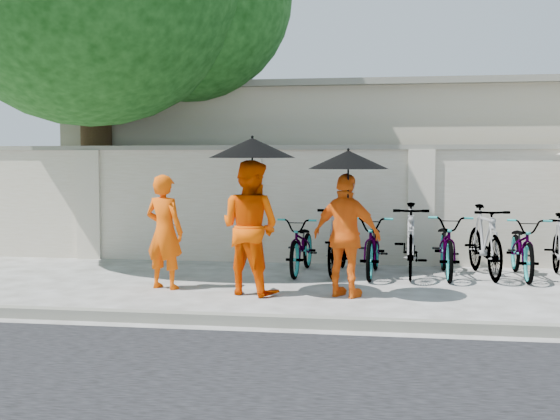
# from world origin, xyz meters

# --- Properties ---
(ground) EXTENTS (80.00, 80.00, 0.00)m
(ground) POSITION_xyz_m (0.00, 0.00, 0.00)
(ground) COLOR beige
(kerb) EXTENTS (40.00, 0.16, 0.12)m
(kerb) POSITION_xyz_m (0.00, -1.70, 0.06)
(kerb) COLOR gray
(kerb) RESTS_ON ground
(compound_wall) EXTENTS (20.00, 0.30, 2.00)m
(compound_wall) POSITION_xyz_m (1.00, 3.20, 1.00)
(compound_wall) COLOR beige
(compound_wall) RESTS_ON ground
(building_behind) EXTENTS (14.00, 6.00, 3.20)m
(building_behind) POSITION_xyz_m (2.00, 7.00, 1.60)
(building_behind) COLOR #B7AE99
(building_behind) RESTS_ON ground
(monk_left) EXTENTS (0.68, 0.54, 1.61)m
(monk_left) POSITION_xyz_m (-1.68, 0.32, 0.81)
(monk_left) COLOR #FF5505
(monk_left) RESTS_ON ground
(monk_center) EXTENTS (1.08, 0.98, 1.81)m
(monk_center) POSITION_xyz_m (-0.41, 0.12, 0.91)
(monk_center) COLOR #FF5000
(monk_center) RESTS_ON ground
(parasol_center) EXTENTS (1.16, 1.16, 1.08)m
(parasol_center) POSITION_xyz_m (-0.36, 0.04, 1.98)
(parasol_center) COLOR black
(parasol_center) RESTS_ON ground
(monk_right) EXTENTS (1.04, 0.75, 1.64)m
(monk_right) POSITION_xyz_m (0.90, 0.08, 0.82)
(monk_right) COLOR orange
(monk_right) RESTS_ON ground
(parasol_right) EXTENTS (1.05, 1.05, 1.01)m
(parasol_right) POSITION_xyz_m (0.92, -0.00, 1.82)
(parasol_right) COLOR black
(parasol_right) RESTS_ON ground
(bike_0) EXTENTS (0.71, 1.78, 0.92)m
(bike_0) POSITION_xyz_m (0.09, 1.94, 0.46)
(bike_0) COLOR gray
(bike_0) RESTS_ON ground
(bike_1) EXTENTS (0.68, 1.91, 1.13)m
(bike_1) POSITION_xyz_m (0.65, 2.00, 0.56)
(bike_1) COLOR gray
(bike_1) RESTS_ON ground
(bike_2) EXTENTS (0.74, 1.87, 0.96)m
(bike_2) POSITION_xyz_m (1.22, 1.89, 0.48)
(bike_2) COLOR gray
(bike_2) RESTS_ON ground
(bike_3) EXTENTS (0.60, 1.92, 1.14)m
(bike_3) POSITION_xyz_m (1.79, 1.93, 0.57)
(bike_3) COLOR gray
(bike_3) RESTS_ON ground
(bike_4) EXTENTS (0.66, 1.88, 0.98)m
(bike_4) POSITION_xyz_m (2.36, 1.97, 0.49)
(bike_4) COLOR gray
(bike_4) RESTS_ON ground
(bike_5) EXTENTS (0.77, 1.92, 1.12)m
(bike_5) POSITION_xyz_m (2.93, 2.05, 0.56)
(bike_5) COLOR gray
(bike_5) RESTS_ON ground
(bike_6) EXTENTS (0.66, 1.82, 0.95)m
(bike_6) POSITION_xyz_m (3.50, 2.03, 0.48)
(bike_6) COLOR gray
(bike_6) RESTS_ON ground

